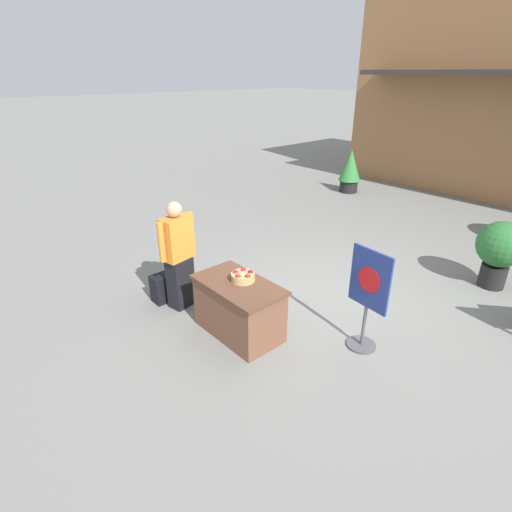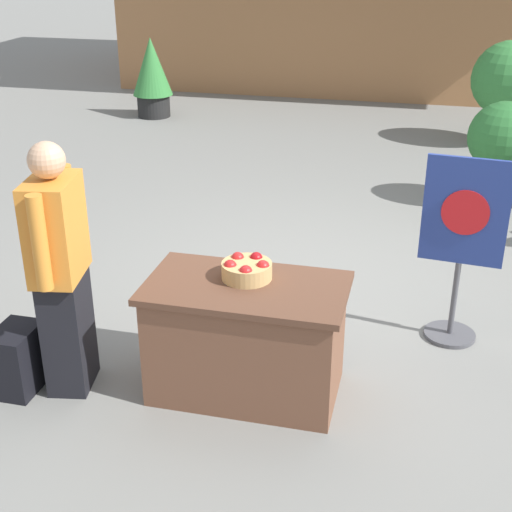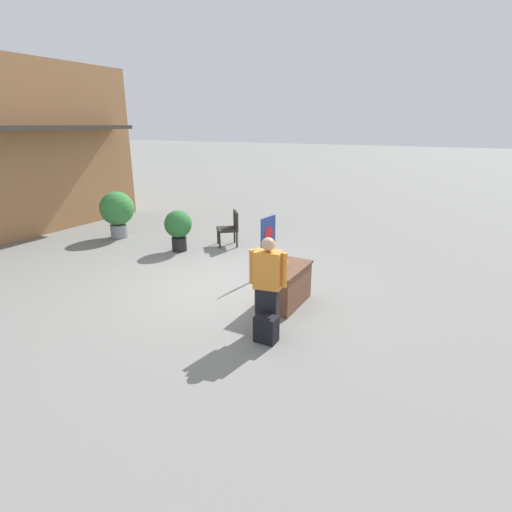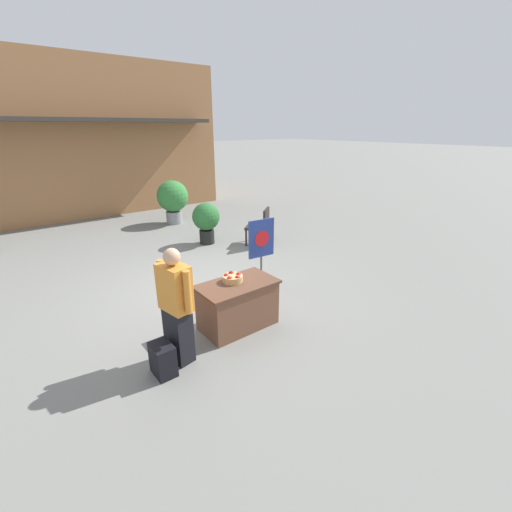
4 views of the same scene
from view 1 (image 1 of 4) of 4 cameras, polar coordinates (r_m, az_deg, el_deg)
ground_plane at (r=6.13m, az=9.32°, el=-6.19°), size 120.00×120.00×0.00m
display_table at (r=5.17m, az=-2.45°, el=-7.45°), size 1.19×0.68×0.73m
apple_basket at (r=5.02m, az=-1.88°, el=-2.93°), size 0.30×0.30×0.13m
person_visitor at (r=5.66m, az=-11.04°, el=0.06°), size 0.33×0.60×1.58m
backpack at (r=6.10m, az=-13.05°, el=-4.42°), size 0.24×0.34×0.42m
poster_board at (r=4.92m, az=15.65°, el=-5.68°), size 0.55×0.36×1.31m
potted_plant_far_left at (r=7.20m, az=31.51°, el=0.91°), size 0.71×0.71×1.08m
potted_plant_near_left at (r=11.70m, az=13.30°, el=11.92°), size 0.60×0.60×1.18m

